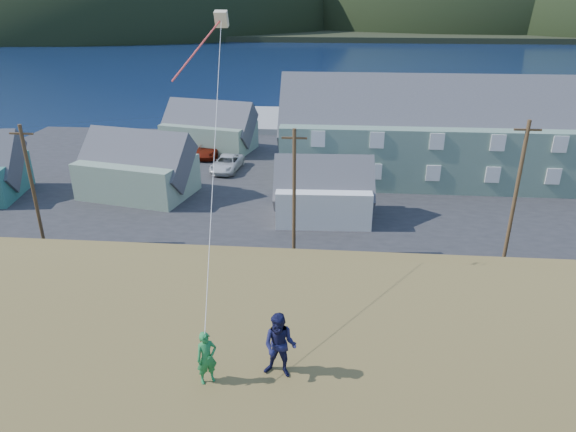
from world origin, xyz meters
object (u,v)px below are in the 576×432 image
Objects in this scene: lodge at (460,133)px; shed_palegreen_near at (137,167)px; shed_palegreen_far at (209,128)px; kite_flyer_green at (207,358)px; shed_white at (323,191)px; wharf at (275,120)px; kite_flyer_navy at (280,346)px.

shed_palegreen_near is at bearing -166.84° from lodge.
lodge is 3.17× the size of shed_palegreen_near.
lodge is at bearing -3.99° from shed_palegreen_far.
kite_flyer_green is at bearing -63.65° from shed_palegreen_far.
shed_white is at bearing -139.62° from lodge.
wharf is 29.90m from shed_palegreen_near.
shed_palegreen_near is at bearing 164.51° from shed_white.
shed_palegreen_near is (-28.53, -6.76, -1.91)m from lodge.
lodge is 16.38m from shed_white.
kite_flyer_green is at bearing -157.56° from kite_flyer_navy.
shed_palegreen_near is at bearing 126.96° from kite_flyer_navy.
kite_flyer_navy reaches higher than shed_palegreen_near.
shed_white is 27.30m from kite_flyer_navy.
kite_flyer_green is 0.80× the size of kite_flyer_navy.
kite_flyer_green is at bearing -53.75° from shed_palegreen_near.
shed_white is at bearing 98.55° from kite_flyer_navy.
shed_palegreen_far is at bearing 162.86° from lodge.
kite_flyer_green is (-2.44, -27.08, 5.59)m from shed_white.
lodge is 3.01× the size of shed_palegreen_far.
lodge is at bearing 25.55° from shed_palegreen_near.
shed_palegreen_near is at bearing 81.32° from kite_flyer_green.
kite_flyer_green reaches higher than shed_palegreen_near.
shed_palegreen_near is 14.86m from shed_palegreen_far.
shed_palegreen_far is at bearing 123.46° from shed_white.
shed_white is at bearing -0.96° from shed_palegreen_near.
wharf is 3.33× the size of shed_white.
shed_palegreen_near is 7.22× the size of kite_flyer_green.
lodge reaches higher than shed_white.
wharf is 59.82m from kite_flyer_navy.
wharf is 60.02m from kite_flyer_green.
shed_palegreen_near reaches higher than wharf.
lodge is at bearing 38.24° from shed_white.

